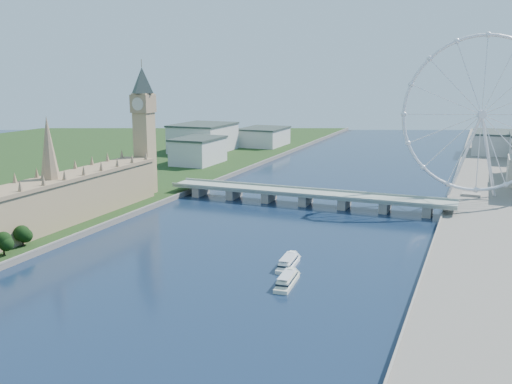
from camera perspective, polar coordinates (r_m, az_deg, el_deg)
The scene contains 7 objects.
parliament_range at distance 383.71m, azimuth -19.68°, elevation -0.94°, with size 24.00×200.00×70.00m.
big_ben at distance 462.18m, azimuth -11.19°, elevation 7.63°, with size 20.02×20.02×110.00m.
westminster_bridge at distance 436.57m, azimuth 5.00°, elevation -0.38°, with size 220.00×22.00×9.50m.
london_eye at distance 464.59m, azimuth 21.63°, elevation 7.17°, with size 113.60×39.12×124.30m.
city_skyline at distance 678.78m, azimuth 14.69°, elevation 4.55°, with size 505.00×280.00×32.00m.
tour_boat_near at distance 298.67m, azimuth 3.22°, elevation -7.50°, with size 7.22×28.35×6.25m, color white, non-canonical shape.
tour_boat_far at distance 274.41m, azimuth 3.10°, elevation -9.29°, with size 7.07×27.79×6.12m, color beige, non-canonical shape.
Camera 1 is at (123.44, -108.43, 99.02)m, focal length 40.00 mm.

